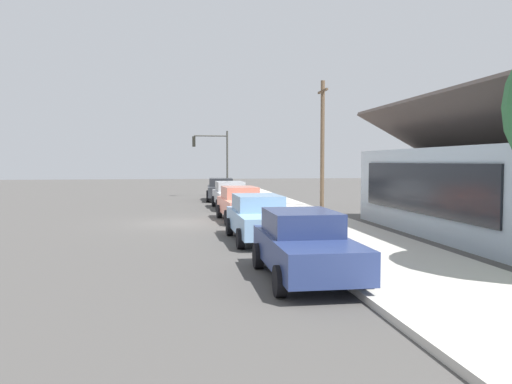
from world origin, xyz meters
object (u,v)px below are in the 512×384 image
at_px(car_charcoal, 221,189).
at_px(traffic_light_main, 214,153).
at_px(utility_pole_wooden, 322,142).
at_px(fire_hydrant_red, 293,222).
at_px(car_coral, 241,203).
at_px(car_skyblue, 259,217).
at_px(car_navy, 305,245).
at_px(car_silver, 231,195).

relative_size(car_charcoal, traffic_light_main, 0.92).
height_order(car_charcoal, utility_pole_wooden, utility_pole_wooden).
relative_size(traffic_light_main, fire_hydrant_red, 7.32).
xyz_separation_m(car_charcoal, car_coral, (12.68, -0.06, -0.00)).
xyz_separation_m(car_skyblue, car_navy, (5.97, 0.16, -0.00)).
bearing_deg(car_charcoal, car_navy, 3.04).
bearing_deg(car_navy, car_charcoal, 179.78).
distance_m(car_silver, fire_hydrant_red, 11.30).
height_order(car_coral, utility_pole_wooden, utility_pole_wooden).
bearing_deg(utility_pole_wooden, car_skyblue, -25.81).
bearing_deg(car_skyblue, car_silver, 177.83).
bearing_deg(utility_pole_wooden, traffic_light_main, -152.67).
height_order(car_skyblue, utility_pole_wooden, utility_pole_wooden).
xyz_separation_m(utility_pole_wooden, fire_hydrant_red, (10.13, -4.00, -3.43)).
xyz_separation_m(car_silver, car_skyblue, (12.49, -0.20, 0.00)).
height_order(car_silver, traffic_light_main, traffic_light_main).
bearing_deg(car_silver, car_navy, -1.23).
bearing_deg(utility_pole_wooden, car_navy, -17.14).
height_order(car_charcoal, fire_hydrant_red, car_charcoal).
bearing_deg(fire_hydrant_red, car_silver, -173.32).
distance_m(car_navy, fire_hydrant_red, 7.38).
height_order(car_coral, fire_hydrant_red, car_coral).
bearing_deg(traffic_light_main, car_navy, 0.61).
distance_m(car_silver, car_coral, 6.33).
relative_size(car_coral, car_navy, 1.01).
relative_size(car_charcoal, car_coral, 1.03).
distance_m(utility_pole_wooden, fire_hydrant_red, 11.42).
bearing_deg(car_skyblue, fire_hydrant_red, 128.80).
bearing_deg(car_silver, car_coral, -2.25).
height_order(traffic_light_main, utility_pole_wooden, utility_pole_wooden).
bearing_deg(car_navy, car_coral, -179.88).
xyz_separation_m(car_charcoal, traffic_light_main, (-3.52, -0.27, 2.67)).
relative_size(car_silver, utility_pole_wooden, 0.63).
xyz_separation_m(car_silver, traffic_light_main, (-9.86, -0.35, 2.68)).
height_order(traffic_light_main, fire_hydrant_red, traffic_light_main).
bearing_deg(traffic_light_main, car_skyblue, 0.37).
bearing_deg(fire_hydrant_red, car_coral, -163.56).
bearing_deg(car_skyblue, car_charcoal, 178.37).
relative_size(car_skyblue, fire_hydrant_red, 6.82).
xyz_separation_m(car_silver, fire_hydrant_red, (11.22, 1.31, -0.32)).
distance_m(car_navy, traffic_light_main, 28.45).
distance_m(car_skyblue, fire_hydrant_red, 2.01).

